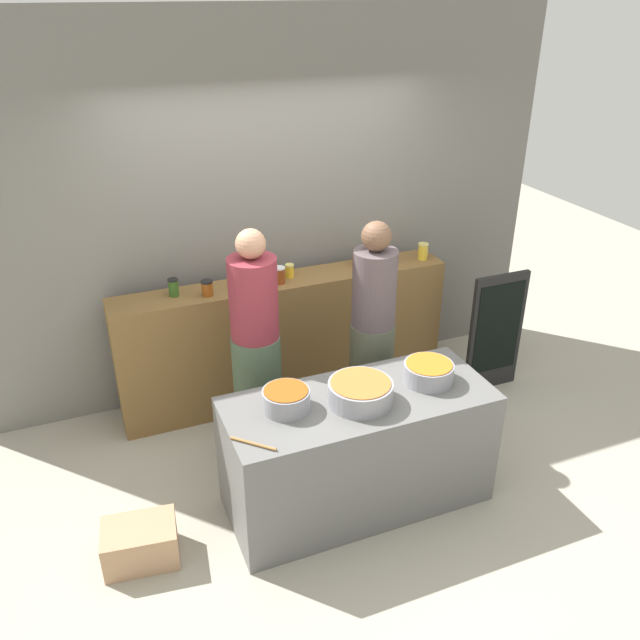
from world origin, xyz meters
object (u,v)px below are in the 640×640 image
Objects in this scene: preserve_jar_7 at (423,251)px; preserve_jar_6 at (393,257)px; chalkboard_sign at (496,332)px; preserve_jar_3 at (279,275)px; preserve_jar_0 at (173,287)px; preserve_jar_5 at (357,257)px; preserve_jar_1 at (207,288)px; bread_crate at (140,543)px; cook_in_cap at (372,341)px; cooking_pot_right at (428,372)px; cook_with_tongs at (256,356)px; cooking_pot_center at (360,392)px; preserve_jar_2 at (248,281)px; wooden_spoon at (253,444)px; preserve_jar_4 at (290,271)px; cooking_pot_left at (286,400)px.

preserve_jar_6 is at bearing 172.20° from preserve_jar_7.
preserve_jar_3 is at bearing 163.16° from chalkboard_sign.
preserve_jar_0 is at bearing 166.71° from chalkboard_sign.
preserve_jar_5 is at bearing 148.36° from chalkboard_sign.
preserve_jar_1 is 1.20× the size of preserve_jar_6.
bread_crate is (-2.07, -1.44, -0.99)m from preserve_jar_5.
cook_in_cap is (1.04, -0.66, -0.33)m from preserve_jar_1.
preserve_jar_7 is at bearing 27.16° from bread_crate.
cooking_pot_right is at bearing -108.47° from preserve_jar_6.
cook_with_tongs is at bearing -70.68° from preserve_jar_1.
bread_crate is at bearing -165.04° from chalkboard_sign.
preserve_jar_6 is 0.95m from cook_in_cap.
preserve_jar_2 is at bearing 101.45° from cooking_pot_center.
preserve_jar_6 is at bearing 1.62° from preserve_jar_2.
wooden_spoon is (-1.40, -1.65, -0.29)m from preserve_jar_5.
preserve_jar_0 is 1.50m from preserve_jar_5.
cook_in_cap is at bearing -32.23° from preserve_jar_1.
preserve_jar_0 is 0.91m from preserve_jar_4.
preserve_jar_3 is at bearing -3.59° from preserve_jar_2.
preserve_jar_0 is 2.07m from preserve_jar_7.
bread_crate is (-1.37, -1.34, -0.99)m from preserve_jar_3.
preserve_jar_5 is 1.02× the size of preserve_jar_7.
preserve_jar_0 is at bearing 178.35° from preserve_jar_7.
chalkboard_sign is (1.70, -0.52, -0.58)m from preserve_jar_3.
cook_in_cap reaches higher than cooking_pot_center.
wooden_spoon is at bearing -116.29° from preserve_jar_4.
bread_crate is at bearing -136.25° from preserve_jar_4.
preserve_jar_2 reaches higher than preserve_jar_6.
preserve_jar_2 is (0.32, 0.03, -0.01)m from preserve_jar_1.
preserve_jar_6 is at bearing 43.27° from wooden_spoon.
chalkboard_sign is (1.23, 0.15, -0.25)m from cook_in_cap.
wooden_spoon is 0.65× the size of bread_crate.
bread_crate is (-1.91, 0.01, -0.76)m from cooking_pot_right.
preserve_jar_1 is 0.68m from preserve_jar_4.
preserve_jar_1 is 0.57m from preserve_jar_3.
preserve_jar_3 is at bearing 125.42° from cook_in_cap.
preserve_jar_4 is at bearing -177.49° from preserve_jar_5.
cooking_pot_right is at bearing -73.02° from preserve_jar_4.
wooden_spoon is (-1.96, -1.57, -0.29)m from preserve_jar_7.
bread_crate is (-2.63, -1.35, -0.99)m from preserve_jar_7.
chalkboard_sign is (1.59, -0.59, -0.57)m from preserve_jar_4.
cooking_pot_left is (-0.52, -1.37, -0.22)m from preserve_jar_4.
preserve_jar_3 is at bearing 91.44° from cooking_pot_center.
preserve_jar_5 is at bearing 8.29° from preserve_jar_3.
preserve_jar_0 is 0.55m from preserve_jar_2.
preserve_jar_6 is 0.06× the size of cook_in_cap.
preserve_jar_0 is 0.33× the size of cooking_pot_center.
cooking_pot_left is at bearing -74.08° from preserve_jar_0.
preserve_jar_2 is 1.65m from wooden_spoon.
preserve_jar_6 is 0.33× the size of cooking_pot_left.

